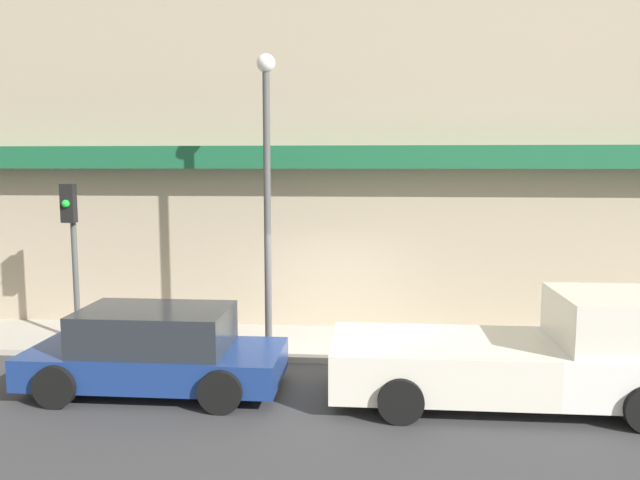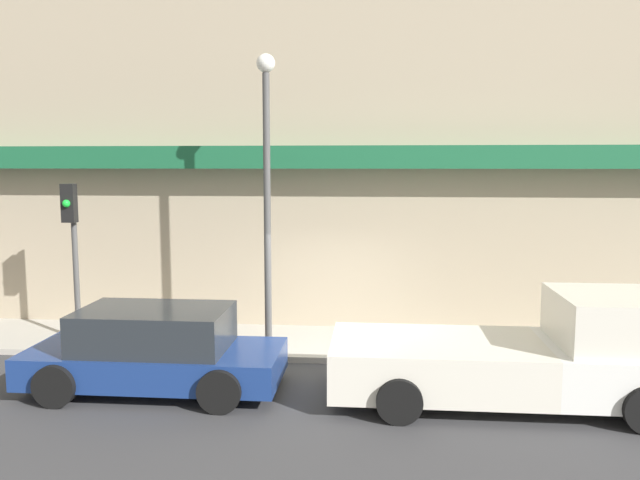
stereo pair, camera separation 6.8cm
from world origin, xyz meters
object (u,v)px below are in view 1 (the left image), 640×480
at_px(street_lamp, 267,170).
at_px(traffic_light, 72,233).
at_px(pickup_truck, 534,355).
at_px(fire_hydrant, 212,336).
at_px(parked_car, 156,351).

height_order(street_lamp, traffic_light, street_lamp).
bearing_deg(pickup_truck, fire_hydrant, 163.19).
relative_size(pickup_truck, street_lamp, 0.98).
bearing_deg(fire_hydrant, parked_car, -102.30).
relative_size(pickup_truck, traffic_light, 1.71).
xyz_separation_m(pickup_truck, parked_car, (-6.32, -0.00, -0.10)).
xyz_separation_m(parked_car, fire_hydrant, (0.44, 2.02, -0.29)).
distance_m(parked_car, street_lamp, 4.00).
distance_m(fire_hydrant, traffic_light, 3.67).
bearing_deg(pickup_truck, parked_car, -177.88).
height_order(pickup_truck, fire_hydrant, pickup_truck).
relative_size(fire_hydrant, traffic_light, 0.17).
bearing_deg(street_lamp, parked_car, -128.66).
distance_m(pickup_truck, fire_hydrant, 6.23).
bearing_deg(street_lamp, traffic_light, 174.95).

